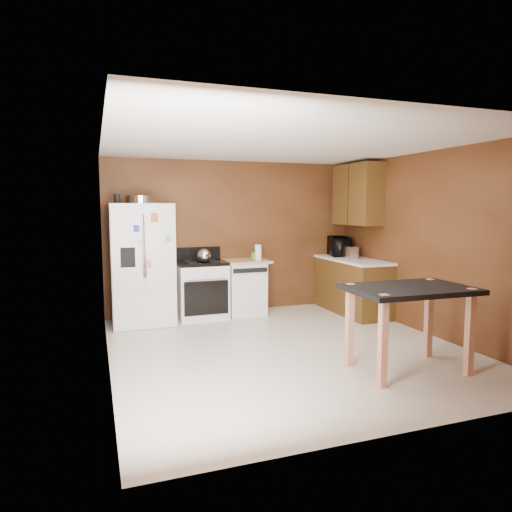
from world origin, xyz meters
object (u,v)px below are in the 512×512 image
gas_range (201,289)px  island (409,299)px  microwave (339,247)px  green_canister (254,256)px  toaster (350,252)px  refrigerator (142,264)px  roasting_pan (141,200)px  dishwasher (244,286)px  kettle (204,255)px  paper_towel (258,253)px  pen_cup (117,199)px

gas_range → island: gas_range is taller
microwave → gas_range: bearing=105.3°
green_canister → toaster: 1.59m
refrigerator → island: bearing=-50.4°
roasting_pan → microwave: roasting_pan is taller
roasting_pan → dishwasher: roasting_pan is taller
dishwasher → kettle: bearing=-166.4°
kettle → island: kettle is taller
paper_towel → kettle: bearing=-176.1°
gas_range → dishwasher: size_ratio=1.24×
pen_cup → island: bearing=-45.7°
pen_cup → island: size_ratio=0.10×
microwave → dishwasher: size_ratio=0.61×
dishwasher → island: size_ratio=0.68×
pen_cup → gas_range: size_ratio=0.12×
microwave → roasting_pan: bearing=106.9°
roasting_pan → green_canister: bearing=4.7°
roasting_pan → dishwasher: 2.15m
kettle → refrigerator: refrigerator is taller
roasting_pan → gas_range: (0.90, 0.09, -1.39)m
microwave → island: microwave is taller
pen_cup → microwave: 3.78m
refrigerator → dishwasher: 1.69m
toaster → refrigerator: (-3.32, 0.37, -0.10)m
pen_cup → toaster: pen_cup is taller
pen_cup → paper_towel: (2.16, 0.09, -0.85)m
paper_towel → toaster: size_ratio=0.91×
green_canister → refrigerator: 1.82m
toaster → gas_range: bearing=173.5°
roasting_pan → green_canister: (1.81, 0.15, -0.91)m
gas_range → island: 3.43m
green_canister → dishwasher: 0.53m
pen_cup → green_canister: bearing=6.3°
kettle → paper_towel: size_ratio=0.85×
kettle → toaster: bearing=-6.8°
refrigerator → toaster: bearing=-6.4°
kettle → roasting_pan: bearing=176.5°
toaster → island: (-0.86, -2.61, -0.22)m
toaster → island: toaster is taller
paper_towel → microwave: (1.52, 0.08, 0.04)m
green_canister → toaster: size_ratio=0.42×
refrigerator → gas_range: refrigerator is taller
refrigerator → dishwasher: bearing=3.0°
roasting_pan → gas_range: roasting_pan is taller
pen_cup → microwave: pen_cup is taller
roasting_pan → toaster: size_ratio=1.62×
pen_cup → island: (2.80, -2.86, -1.09)m
paper_towel → island: paper_towel is taller
pen_cup → dishwasher: 2.43m
dishwasher → green_canister: bearing=10.2°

